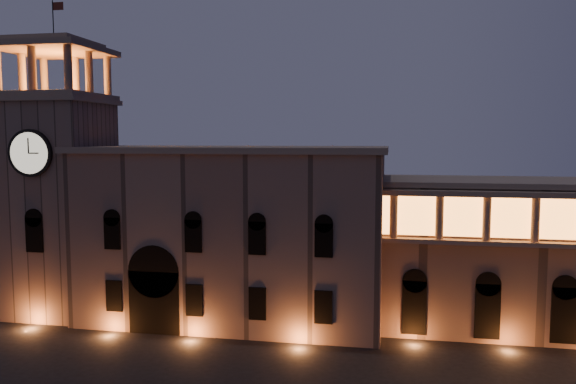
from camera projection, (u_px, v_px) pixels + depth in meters
The scene contains 2 objects.
government_building at pixel (232, 234), 56.86m from camera, with size 30.80×12.80×17.60m.
clock_tower at pixel (60, 195), 58.88m from camera, with size 9.80×9.80×32.40m.
Camera 1 is at (13.66, -32.31, 18.42)m, focal length 35.00 mm.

